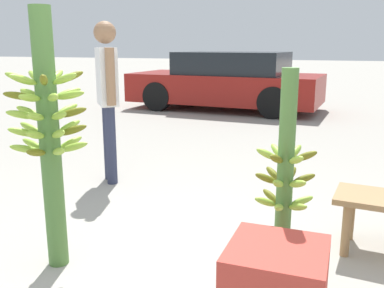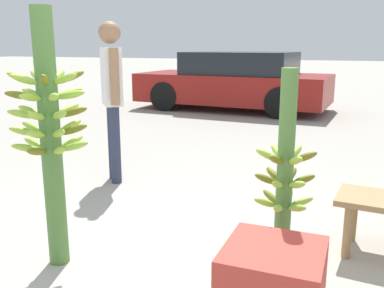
% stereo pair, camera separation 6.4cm
% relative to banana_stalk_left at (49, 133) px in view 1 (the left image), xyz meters
% --- Properties ---
extents(banana_stalk_left, '(0.49, 0.49, 1.65)m').
position_rel_banana_stalk_left_xyz_m(banana_stalk_left, '(0.00, 0.00, 0.00)').
color(banana_stalk_left, '#4C7A38').
rests_on(banana_stalk_left, ground_plane).
extents(banana_stalk_center, '(0.37, 0.38, 1.29)m').
position_rel_banana_stalk_left_xyz_m(banana_stalk_center, '(1.41, 0.36, -0.24)').
color(banana_stalk_center, '#4C7A38').
rests_on(banana_stalk_center, ground_plane).
extents(vendor_person, '(0.43, 0.49, 1.65)m').
position_rel_banana_stalk_left_xyz_m(vendor_person, '(-0.59, 1.66, 0.12)').
color(vendor_person, '#2D334C').
rests_on(vendor_person, ground_plane).
extents(parked_car, '(4.23, 2.02, 1.27)m').
position_rel_banana_stalk_left_xyz_m(parked_car, '(-0.84, 7.11, -0.26)').
color(parked_car, maroon).
rests_on(parked_car, ground_plane).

